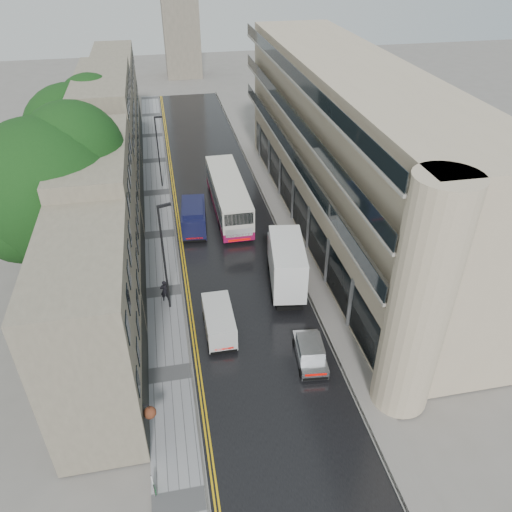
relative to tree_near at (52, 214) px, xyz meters
name	(u,v)px	position (x,y,z in m)	size (l,w,h in m)	color
road	(226,229)	(12.50, 7.50, -6.94)	(9.00, 85.00, 0.02)	black
left_sidewalk	(160,235)	(6.65, 7.50, -6.89)	(2.70, 85.00, 0.12)	gray
right_sidewalk	(284,222)	(17.90, 7.50, -6.89)	(1.80, 85.00, 0.12)	slate
old_shop_row	(109,164)	(3.05, 10.00, -0.95)	(4.50, 56.00, 12.00)	gray
modern_block	(348,153)	(22.80, 6.00, 0.05)	(8.00, 40.00, 14.00)	#C1AE90
tree_near	(52,214)	(0.00, 0.00, 0.00)	(10.56, 10.56, 13.89)	black
tree_far	(78,151)	(0.30, 13.00, -0.72)	(9.24, 9.24, 12.46)	black
cream_bus	(220,215)	(11.98, 7.24, -5.29)	(2.73, 12.00, 3.27)	silver
white_lorry	(273,277)	(14.40, -3.22, -4.90)	(2.31, 7.71, 4.05)	white
silver_hatchback	(302,368)	(14.46, -10.81, -6.22)	(1.65, 3.77, 1.41)	#AAABAF
white_van	(209,339)	(9.24, -7.48, -5.96)	(1.84, 4.29, 1.94)	silver
navy_van	(183,227)	(8.63, 6.32, -5.61)	(2.06, 5.15, 2.63)	#0E1034
pedestrian	(165,291)	(6.70, -1.90, -5.96)	(0.63, 0.41, 1.72)	black
lamp_post_near	(164,260)	(6.96, -2.71, -2.76)	(0.92, 0.20, 8.13)	black
lamp_post_far	(158,153)	(7.22, 17.17, -3.16)	(0.82, 0.18, 7.33)	black
estate_sign	(153,486)	(5.45, -16.61, -6.39)	(0.08, 0.52, 0.87)	silver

